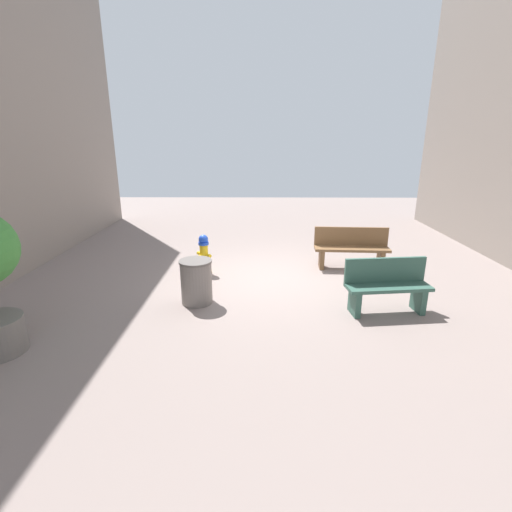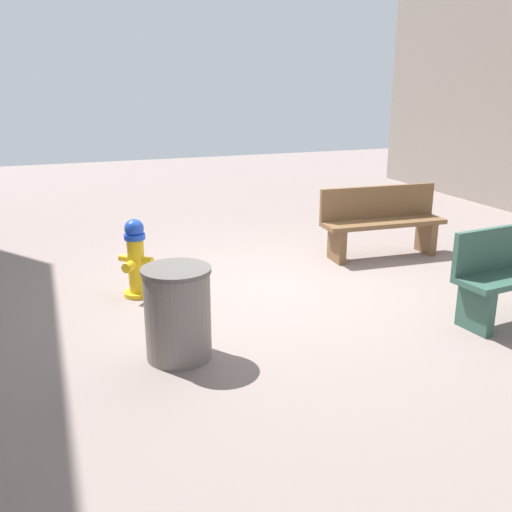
{
  "view_description": "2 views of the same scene",
  "coord_description": "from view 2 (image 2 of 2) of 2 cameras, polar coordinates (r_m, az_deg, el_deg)",
  "views": [
    {
      "loc": [
        0.31,
        7.81,
        2.93
      ],
      "look_at": [
        0.37,
        0.96,
        0.79
      ],
      "focal_mm": 26.41,
      "sensor_mm": 36.0,
      "label": 1
    },
    {
      "loc": [
        2.45,
        5.91,
        2.35
      ],
      "look_at": [
        0.61,
        0.98,
        0.73
      ],
      "focal_mm": 40.5,
      "sensor_mm": 36.0,
      "label": 2
    }
  ],
  "objects": [
    {
      "name": "fire_hydrant",
      "position": [
        6.54,
        -11.8,
        -0.2
      ],
      "size": [
        0.37,
        0.37,
        0.89
      ],
      "color": "gold",
      "rests_on": "ground_plane"
    },
    {
      "name": "bench_near",
      "position": [
        8.08,
        12.27,
        3.46
      ],
      "size": [
        1.73,
        0.53,
        0.95
      ],
      "color": "brown",
      "rests_on": "ground_plane"
    },
    {
      "name": "trash_bin",
      "position": [
        5.05,
        -7.73,
        -5.6
      ],
      "size": [
        0.6,
        0.6,
        0.82
      ],
      "color": "slate",
      "rests_on": "ground_plane"
    },
    {
      "name": "ground_plane",
      "position": [
        6.82,
        1.9,
        -3.05
      ],
      "size": [
        23.4,
        23.4,
        0.0
      ],
      "primitive_type": "plane",
      "color": "gray"
    }
  ]
}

